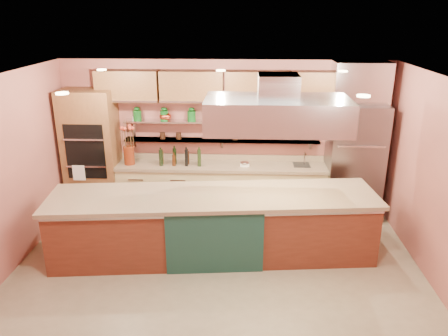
# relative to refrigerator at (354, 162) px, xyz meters

# --- Properties ---
(floor) EXTENTS (6.00, 5.00, 0.02)m
(floor) POSITION_rel_refrigerator_xyz_m (-2.35, -2.14, -1.06)
(floor) COLOR gray
(floor) RESTS_ON ground
(ceiling) EXTENTS (6.00, 5.00, 0.02)m
(ceiling) POSITION_rel_refrigerator_xyz_m (-2.35, -2.14, 1.75)
(ceiling) COLOR black
(ceiling) RESTS_ON wall_back
(wall_back) EXTENTS (6.00, 0.04, 2.80)m
(wall_back) POSITION_rel_refrigerator_xyz_m (-2.35, 0.36, 0.35)
(wall_back) COLOR #A6594E
(wall_back) RESTS_ON floor
(wall_front) EXTENTS (6.00, 0.04, 2.80)m
(wall_front) POSITION_rel_refrigerator_xyz_m (-2.35, -4.64, 0.35)
(wall_front) COLOR #A6594E
(wall_front) RESTS_ON floor
(wall_right) EXTENTS (0.04, 5.00, 2.80)m
(wall_right) POSITION_rel_refrigerator_xyz_m (0.65, -2.14, 0.35)
(wall_right) COLOR #A6594E
(wall_right) RESTS_ON floor
(oven_stack) EXTENTS (0.95, 0.64, 2.30)m
(oven_stack) POSITION_rel_refrigerator_xyz_m (-4.80, 0.04, 0.10)
(oven_stack) COLOR brown
(oven_stack) RESTS_ON floor
(refrigerator) EXTENTS (0.95, 0.72, 2.10)m
(refrigerator) POSITION_rel_refrigerator_xyz_m (0.00, 0.00, 0.00)
(refrigerator) COLOR gray
(refrigerator) RESTS_ON floor
(back_counter) EXTENTS (3.84, 0.64, 0.93)m
(back_counter) POSITION_rel_refrigerator_xyz_m (-2.40, 0.06, -0.58)
(back_counter) COLOR tan
(back_counter) RESTS_ON floor
(wall_shelf_lower) EXTENTS (3.60, 0.26, 0.03)m
(wall_shelf_lower) POSITION_rel_refrigerator_xyz_m (-2.40, 0.23, 0.30)
(wall_shelf_lower) COLOR silver
(wall_shelf_lower) RESTS_ON wall_back
(wall_shelf_upper) EXTENTS (3.60, 0.26, 0.03)m
(wall_shelf_upper) POSITION_rel_refrigerator_xyz_m (-2.40, 0.23, 0.65)
(wall_shelf_upper) COLOR silver
(wall_shelf_upper) RESTS_ON wall_back
(upper_cabinets) EXTENTS (4.60, 0.36, 0.55)m
(upper_cabinets) POSITION_rel_refrigerator_xyz_m (-2.35, 0.18, 1.30)
(upper_cabinets) COLOR brown
(upper_cabinets) RESTS_ON wall_back
(range_hood) EXTENTS (2.00, 1.00, 0.45)m
(range_hood) POSITION_rel_refrigerator_xyz_m (-1.53, -1.53, 1.20)
(range_hood) COLOR silver
(range_hood) RESTS_ON ceiling
(ceiling_downlights) EXTENTS (4.00, 2.80, 0.02)m
(ceiling_downlights) POSITION_rel_refrigerator_xyz_m (-2.35, -1.94, 1.72)
(ceiling_downlights) COLOR #FFE5A5
(ceiling_downlights) RESTS_ON ceiling
(island) EXTENTS (4.91, 1.53, 1.01)m
(island) POSITION_rel_refrigerator_xyz_m (-2.43, -1.53, -0.55)
(island) COLOR maroon
(island) RESTS_ON floor
(flower_vase) EXTENTS (0.24, 0.24, 0.34)m
(flower_vase) POSITION_rel_refrigerator_xyz_m (-4.10, 0.01, 0.05)
(flower_vase) COLOR maroon
(flower_vase) RESTS_ON back_counter
(oil_bottle_cluster) EXTENTS (0.85, 0.46, 0.26)m
(oil_bottle_cluster) POSITION_rel_refrigerator_xyz_m (-3.15, 0.01, 0.01)
(oil_bottle_cluster) COLOR black
(oil_bottle_cluster) RESTS_ON back_counter
(kitchen_scale) EXTENTS (0.20, 0.17, 0.09)m
(kitchen_scale) POSITION_rel_refrigerator_xyz_m (-1.97, 0.01, -0.07)
(kitchen_scale) COLOR white
(kitchen_scale) RESTS_ON back_counter
(bar_faucet) EXTENTS (0.04, 0.04, 0.24)m
(bar_faucet) POSITION_rel_refrigerator_xyz_m (-0.87, 0.11, 0.00)
(bar_faucet) COLOR silver
(bar_faucet) RESTS_ON back_counter
(copper_kettle) EXTENTS (0.22, 0.22, 0.14)m
(copper_kettle) POSITION_rel_refrigerator_xyz_m (-3.41, 0.23, 0.73)
(copper_kettle) COLOR #D74F31
(copper_kettle) RESTS_ON wall_shelf_upper
(green_canister) EXTENTS (0.18, 0.18, 0.17)m
(green_canister) POSITION_rel_refrigerator_xyz_m (-2.65, 0.23, 0.75)
(green_canister) COLOR #104B16
(green_canister) RESTS_ON wall_shelf_upper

